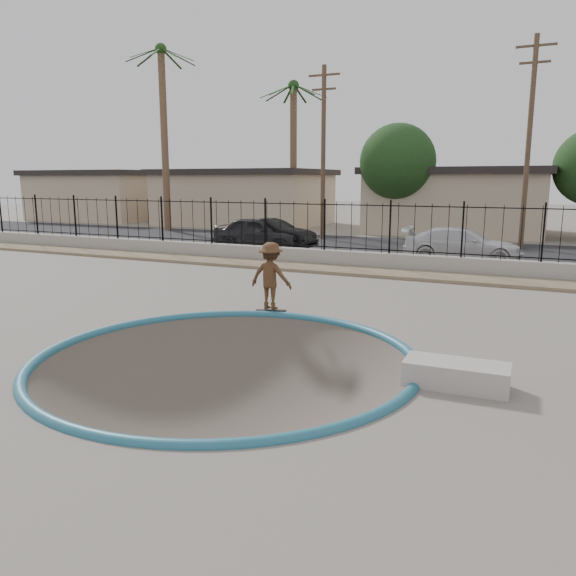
% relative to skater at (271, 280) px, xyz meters
% --- Properties ---
extents(ground, '(120.00, 120.00, 2.20)m').
position_rel_skater_xyz_m(ground, '(0.88, 9.43, -1.92)').
color(ground, '#6F675C').
rests_on(ground, ground).
extents(bowl_pit, '(6.84, 6.84, 1.80)m').
position_rel_skater_xyz_m(bowl_pit, '(0.88, -3.57, -0.82)').
color(bowl_pit, '#50453D').
rests_on(bowl_pit, ground).
extents(coping_ring, '(7.04, 7.04, 0.20)m').
position_rel_skater_xyz_m(coping_ring, '(0.88, -3.57, -0.82)').
color(coping_ring, '#26677E').
rests_on(coping_ring, ground).
extents(rock_strip, '(42.00, 1.60, 0.11)m').
position_rel_skater_xyz_m(rock_strip, '(0.88, 6.63, -0.76)').
color(rock_strip, '#9A8765').
rests_on(rock_strip, ground).
extents(retaining_wall, '(42.00, 0.45, 0.60)m').
position_rel_skater_xyz_m(retaining_wall, '(0.88, 7.73, -0.52)').
color(retaining_wall, '#9D948A').
rests_on(retaining_wall, ground).
extents(fence, '(40.00, 0.04, 1.80)m').
position_rel_skater_xyz_m(fence, '(0.88, 7.73, 0.68)').
color(fence, black).
rests_on(fence, retaining_wall).
extents(street, '(90.00, 8.00, 0.04)m').
position_rel_skater_xyz_m(street, '(0.88, 14.43, -0.80)').
color(street, black).
rests_on(street, ground).
extents(house_west_far, '(10.60, 8.60, 3.90)m').
position_rel_skater_xyz_m(house_west_far, '(-27.12, 23.93, 1.16)').
color(house_west_far, tan).
rests_on(house_west_far, ground).
extents(house_west, '(11.60, 8.60, 3.90)m').
position_rel_skater_xyz_m(house_west, '(-14.12, 23.93, 1.15)').
color(house_west, tan).
rests_on(house_west, ground).
extents(house_center, '(10.60, 8.60, 3.90)m').
position_rel_skater_xyz_m(house_center, '(0.88, 23.93, 1.16)').
color(house_center, tan).
rests_on(house_center, ground).
extents(palm_left, '(2.30, 2.30, 11.30)m').
position_rel_skater_xyz_m(palm_left, '(-16.12, 17.43, 7.14)').
color(palm_left, brown).
rests_on(palm_left, ground).
extents(palm_mid, '(2.30, 2.30, 9.30)m').
position_rel_skater_xyz_m(palm_mid, '(-9.12, 21.43, 5.87)').
color(palm_mid, brown).
rests_on(palm_mid, ground).
extents(utility_pole_left, '(1.70, 0.24, 9.00)m').
position_rel_skater_xyz_m(utility_pole_left, '(-5.12, 16.43, 3.88)').
color(utility_pole_left, '#473323').
rests_on(utility_pole_left, ground).
extents(utility_pole_mid, '(1.70, 0.24, 9.50)m').
position_rel_skater_xyz_m(utility_pole_mid, '(4.88, 16.43, 4.14)').
color(utility_pole_mid, '#473323').
rests_on(utility_pole_mid, ground).
extents(street_tree_left, '(4.32, 4.32, 6.36)m').
position_rel_skater_xyz_m(street_tree_left, '(-2.12, 20.43, 3.37)').
color(street_tree_left, '#473323').
rests_on(street_tree_left, ground).
extents(skater, '(1.07, 0.62, 1.64)m').
position_rel_skater_xyz_m(skater, '(0.00, 0.00, 0.00)').
color(skater, brown).
rests_on(skater, ground).
extents(skateboard, '(0.77, 0.45, 0.06)m').
position_rel_skater_xyz_m(skateboard, '(-0.00, 0.00, -0.77)').
color(skateboard, black).
rests_on(skateboard, ground).
extents(concrete_ledge, '(1.62, 0.75, 0.40)m').
position_rel_skater_xyz_m(concrete_ledge, '(4.88, -3.23, -0.62)').
color(concrete_ledge, '#AFA39B').
rests_on(concrete_ledge, ground).
extents(car_a, '(4.41, 1.80, 1.50)m').
position_rel_skater_xyz_m(car_a, '(-5.97, 10.83, -0.03)').
color(car_a, black).
rests_on(car_a, street).
extents(car_b, '(4.31, 1.77, 1.39)m').
position_rel_skater_xyz_m(car_b, '(-5.62, 11.22, -0.09)').
color(car_b, black).
rests_on(car_b, street).
extents(car_c, '(4.65, 2.13, 1.32)m').
position_rel_skater_xyz_m(car_c, '(2.98, 10.83, -0.12)').
color(car_c, silver).
rests_on(car_c, street).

